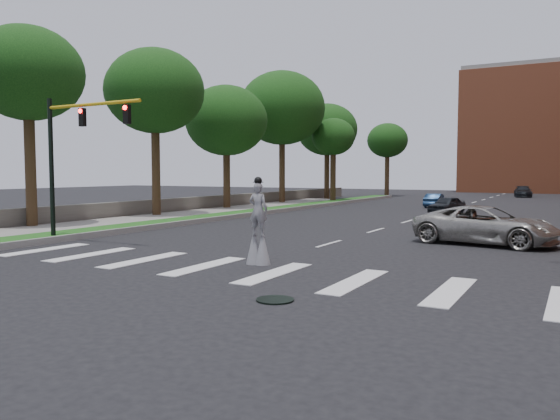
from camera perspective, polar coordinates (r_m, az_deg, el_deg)
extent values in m
plane|color=black|center=(16.27, -6.33, -6.78)|extent=(160.00, 160.00, 0.00)
cube|color=#194F16|center=(39.12, -3.23, -0.27)|extent=(2.00, 60.00, 0.25)
cube|color=gray|center=(38.58, -1.91, -0.31)|extent=(0.20, 60.00, 0.28)
cube|color=gray|center=(33.21, -16.91, -1.26)|extent=(4.00, 60.00, 0.18)
cube|color=#5A554D|center=(43.85, -7.94, 0.71)|extent=(0.50, 56.00, 1.10)
cylinder|color=black|center=(13.04, -0.52, -9.37)|extent=(0.90, 0.90, 0.04)
cube|color=#BD603B|center=(91.31, 26.99, 7.31)|extent=(26.00, 14.00, 18.00)
cylinder|color=black|center=(25.82, -22.76, 3.83)|extent=(0.20, 0.20, 6.20)
cylinder|color=gold|center=(24.00, -19.02, 10.40)|extent=(5.20, 0.14, 0.14)
cube|color=black|center=(24.39, -19.95, 9.09)|extent=(0.28, 0.18, 0.75)
cylinder|color=#FF0C0C|center=(24.35, -20.14, 9.68)|extent=(0.18, 0.06, 0.18)
cube|color=black|center=(22.59, -15.70, 9.61)|extent=(0.28, 0.18, 0.75)
cylinder|color=#FF0C0C|center=(22.54, -15.90, 10.25)|extent=(0.18, 0.06, 0.18)
cylinder|color=#382716|center=(17.91, -1.83, -4.28)|extent=(0.07, 0.07, 0.92)
cylinder|color=#382716|center=(18.05, -2.74, -4.21)|extent=(0.07, 0.07, 0.92)
cone|color=slate|center=(17.89, -1.83, -3.91)|extent=(0.52, 0.52, 1.14)
cone|color=slate|center=(18.04, -2.74, -3.85)|extent=(0.52, 0.52, 1.14)
imported|color=slate|center=(17.84, -2.30, 0.04)|extent=(0.68, 0.47, 1.78)
sphere|color=black|center=(17.80, -2.30, 3.08)|extent=(0.26, 0.26, 0.26)
cylinder|color=black|center=(17.80, -2.30, 2.92)|extent=(0.34, 0.34, 0.02)
cube|color=gold|center=(17.93, -2.10, 1.62)|extent=(0.22, 0.05, 0.10)
imported|color=#A5A39C|center=(24.41, 20.74, -1.50)|extent=(6.15, 3.54, 1.61)
imported|color=black|center=(41.76, 17.05, 0.52)|extent=(2.39, 3.94, 1.26)
imported|color=navy|center=(48.55, 15.92, 0.96)|extent=(1.27, 3.60, 1.18)
imported|color=black|center=(72.35, 24.05, 1.78)|extent=(2.54, 4.85, 1.34)
cylinder|color=#382716|center=(31.79, -24.63, 4.24)|extent=(0.56, 0.56, 6.74)
ellipsoid|color=#10330F|center=(32.20, -24.88, 12.84)|extent=(5.79, 5.79, 4.93)
cylinder|color=#382716|center=(37.30, -12.84, 4.40)|extent=(0.56, 0.56, 6.73)
ellipsoid|color=#10330F|center=(37.68, -12.96, 12.03)|extent=(6.55, 6.55, 5.57)
cylinder|color=#382716|center=(44.09, -5.60, 3.60)|extent=(0.56, 0.56, 5.48)
ellipsoid|color=#10330F|center=(44.28, -5.63, 9.29)|extent=(6.59, 6.59, 5.60)
cylinder|color=#382716|center=(51.72, 0.21, 4.51)|extent=(0.56, 0.56, 7.00)
ellipsoid|color=#10330F|center=(52.06, 0.22, 10.61)|extent=(8.11, 8.11, 6.90)
cylinder|color=#382716|center=(60.83, 4.91, 3.96)|extent=(0.56, 0.56, 6.02)
ellipsoid|color=#10330F|center=(61.01, 4.94, 8.37)|extent=(6.71, 6.71, 5.70)
cylinder|color=#382716|center=(54.36, 5.56, 3.65)|extent=(0.56, 0.56, 5.44)
ellipsoid|color=#10330F|center=(54.47, 5.59, 7.64)|extent=(4.28, 4.28, 3.63)
cylinder|color=#382716|center=(69.73, 11.12, 3.78)|extent=(0.56, 0.56, 5.72)
ellipsoid|color=#10330F|center=(69.84, 11.16, 7.16)|extent=(5.03, 5.03, 4.28)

